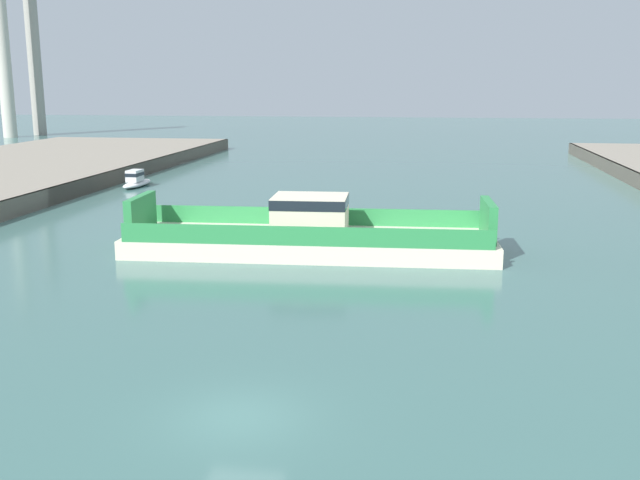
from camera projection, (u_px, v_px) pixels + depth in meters
The scene contains 5 objects.
ground_plane at pixel (239, 418), 22.35m from camera, with size 400.00×400.00×0.00m, color #3D6660.
chain_ferry at pixel (310, 235), 43.88m from camera, with size 22.22×7.43×3.46m.
moored_boat_near_left at pixel (136, 180), 71.74m from camera, with size 1.68×5.68×1.70m.
smokestack_distant_a at pixel (34, 50), 139.96m from camera, with size 2.69×2.69×30.21m.
smokestack_distant_b at pixel (2, 37), 132.76m from camera, with size 2.69×2.69×34.15m.
Camera 1 is at (5.53, -20.09, 10.05)m, focal length 40.96 mm.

